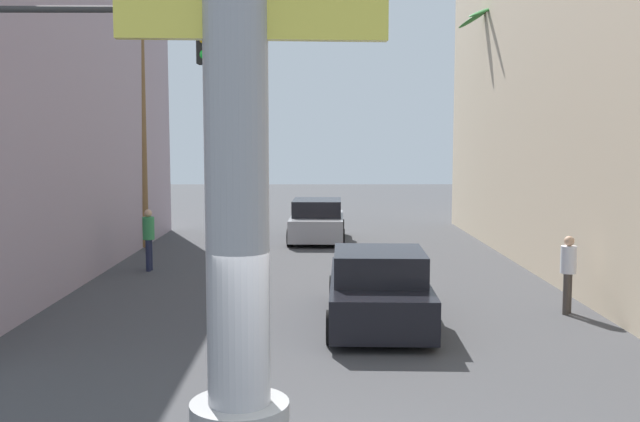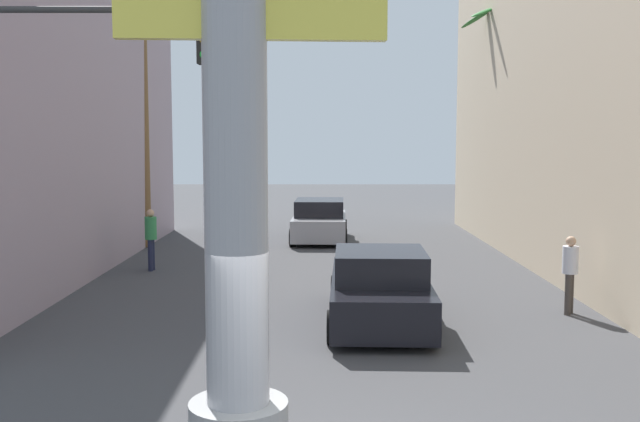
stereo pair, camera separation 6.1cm
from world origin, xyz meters
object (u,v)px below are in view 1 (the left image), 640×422
object	(u,v)px
neon_sign_pole	(236,38)
traffic_light_mast	(22,118)
palm_tree_far_left	(137,89)
pedestrian_far_left	(149,235)
car_far	(317,221)
pedestrian_mid_right	(568,268)
palm_tree_far_right	(491,96)
car_lead	(378,289)

from	to	relation	value
neon_sign_pole	traffic_light_mast	xyz separation A→B (m)	(-3.51, 2.62, -0.81)
palm_tree_far_left	pedestrian_far_left	size ratio (longest dim) A/B	5.25
pedestrian_far_left	traffic_light_mast	bearing A→B (deg)	-87.42
car_far	pedestrian_mid_right	world-z (taller)	pedestrian_mid_right
palm_tree_far_left	pedestrian_mid_right	distance (m)	16.16
palm_tree_far_left	palm_tree_far_right	distance (m)	12.78
palm_tree_far_left	palm_tree_far_right	bearing A→B (deg)	5.12
car_far	palm_tree_far_left	xyz separation A→B (m)	(-6.33, -1.37, 4.82)
traffic_light_mast	palm_tree_far_right	bearing A→B (deg)	55.34
car_far	palm_tree_far_left	bearing A→B (deg)	-167.81
car_lead	palm_tree_far_right	world-z (taller)	palm_tree_far_right
palm_tree_far_right	pedestrian_far_left	distance (m)	13.51
traffic_light_mast	pedestrian_far_left	size ratio (longest dim) A/B	3.24
car_far	pedestrian_far_left	size ratio (longest dim) A/B	2.42
car_lead	pedestrian_mid_right	distance (m)	4.28
neon_sign_pole	car_far	distance (m)	19.04
car_far	palm_tree_far_left	world-z (taller)	palm_tree_far_left
car_far	palm_tree_far_right	xyz separation A→B (m)	(6.40, -0.23, 4.66)
pedestrian_mid_right	traffic_light_mast	bearing A→B (deg)	-155.65
palm_tree_far_left	car_lead	bearing A→B (deg)	-54.93
neon_sign_pole	pedestrian_far_left	xyz separation A→B (m)	(-3.95, 12.33, -3.88)
traffic_light_mast	palm_tree_far_right	world-z (taller)	palm_tree_far_right
traffic_light_mast	palm_tree_far_left	size ratio (longest dim) A/B	0.62
neon_sign_pole	car_lead	world-z (taller)	neon_sign_pole
traffic_light_mast	car_lead	distance (m)	7.64
neon_sign_pole	pedestrian_mid_right	bearing A→B (deg)	47.99
palm_tree_far_right	neon_sign_pole	bearing A→B (deg)	-111.84
car_lead	palm_tree_far_left	world-z (taller)	palm_tree_far_left
neon_sign_pole	pedestrian_far_left	distance (m)	13.51
car_far	pedestrian_far_left	bearing A→B (deg)	-128.20
car_far	pedestrian_mid_right	bearing A→B (deg)	-64.53
neon_sign_pole	car_far	bearing A→B (deg)	87.08
traffic_light_mast	pedestrian_mid_right	xyz separation A→B (m)	(9.91, 4.49, -3.11)
car_far	pedestrian_mid_right	xyz separation A→B (m)	(5.45, -11.45, 0.27)
neon_sign_pole	pedestrian_mid_right	world-z (taller)	neon_sign_pole
pedestrian_far_left	pedestrian_mid_right	bearing A→B (deg)	-26.78
neon_sign_pole	palm_tree_far_right	size ratio (longest dim) A/B	1.20
car_lead	car_far	distance (m)	12.23
pedestrian_far_left	neon_sign_pole	bearing A→B (deg)	-72.22
car_far	pedestrian_far_left	distance (m)	7.93
neon_sign_pole	palm_tree_far_right	xyz separation A→B (m)	(7.34, 18.32, 0.47)
traffic_light_mast	palm_tree_far_left	bearing A→B (deg)	97.33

